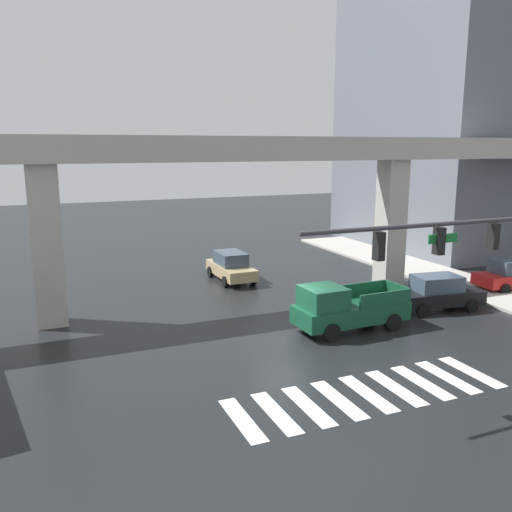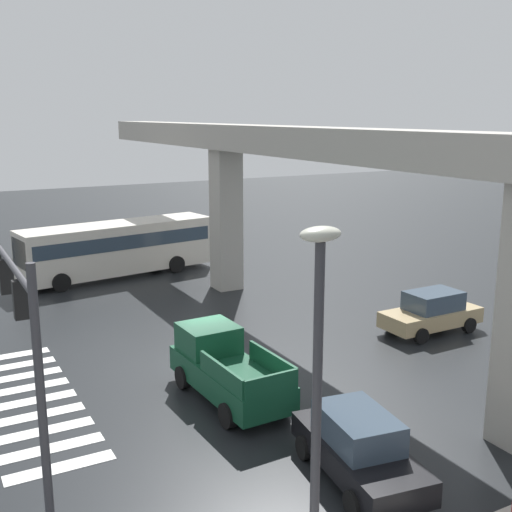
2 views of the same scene
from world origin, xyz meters
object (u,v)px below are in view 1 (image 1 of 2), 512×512
Objects in this scene: pickup_truck at (345,308)px; sedan_tan at (231,266)px; fire_hydrant at (458,285)px; traffic_signal_mast at (495,248)px; sedan_black at (437,293)px.

sedan_tan is (-1.55, 10.27, -0.14)m from pickup_truck.
sedan_tan is 5.09× the size of fire_hydrant.
traffic_signal_mast is at bearing -129.13° from fire_hydrant.
sedan_tan is 0.40× the size of traffic_signal_mast.
sedan_tan is 11.95m from sedan_black.
traffic_signal_mast is at bearing -77.08° from pickup_truck.
pickup_truck is at bearing -162.66° from fire_hydrant.
pickup_truck is 1.15× the size of sedan_black.
traffic_signal_mast reaches higher than pickup_truck.
traffic_signal_mast reaches higher than fire_hydrant.
sedan_tan is 12.91m from fire_hydrant.
sedan_tan is 0.96× the size of sedan_black.
sedan_tan reaches higher than fire_hydrant.
traffic_signal_mast is (3.02, -16.69, 3.83)m from sedan_tan.
sedan_tan is at bearing 144.62° from fire_hydrant.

